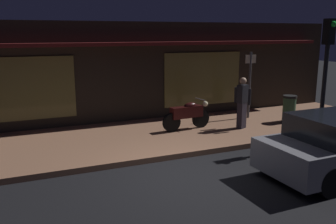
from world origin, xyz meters
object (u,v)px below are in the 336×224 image
(person_bystander, at_px, (242,102))
(sign_post, at_px, (250,81))
(trash_bin, at_px, (289,108))
(traffic_light_pole, at_px, (326,60))
(motorcycle, at_px, (187,114))

(person_bystander, height_order, sign_post, sign_post)
(sign_post, bearing_deg, trash_bin, -48.11)
(traffic_light_pole, bearing_deg, trash_bin, 70.52)
(sign_post, xyz_separation_m, traffic_light_pole, (0.19, -3.24, 0.97))
(sign_post, height_order, traffic_light_pole, traffic_light_pole)
(motorcycle, relative_size, person_bystander, 1.02)
(sign_post, distance_m, trash_bin, 1.68)
(person_bystander, bearing_deg, traffic_light_pole, -58.41)
(motorcycle, xyz_separation_m, person_bystander, (1.71, -0.55, 0.38))
(person_bystander, xyz_separation_m, trash_bin, (2.05, 0.09, -0.41))
(person_bystander, relative_size, trash_bin, 1.80)
(sign_post, relative_size, traffic_light_pole, 0.67)
(trash_bin, relative_size, traffic_light_pole, 0.26)
(sign_post, relative_size, trash_bin, 2.58)
(sign_post, bearing_deg, motorcycle, -167.82)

